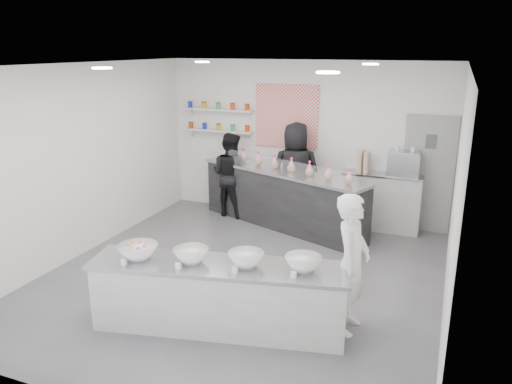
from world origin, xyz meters
TOP-DOWN VIEW (x-y plane):
  - floor at (0.00, 0.00)m, footprint 6.00×6.00m
  - ceiling at (0.00, 0.00)m, footprint 6.00×6.00m
  - back_wall at (0.00, 3.00)m, footprint 5.50×0.00m
  - left_wall at (-2.75, 0.00)m, footprint 0.00×6.00m
  - right_wall at (2.75, 0.00)m, footprint 0.00×6.00m
  - back_door at (2.30, 2.97)m, footprint 0.88×0.04m
  - pattern_panel at (-0.35, 2.98)m, footprint 1.25×0.03m
  - jar_shelf_lower at (-1.75, 2.90)m, footprint 1.45×0.22m
  - jar_shelf_upper at (-1.75, 2.90)m, footprint 1.45×0.22m
  - preserve_jars at (-1.75, 2.88)m, footprint 1.45×0.10m
  - downlight_0 at (-1.40, -1.00)m, footprint 0.24×0.24m
  - downlight_1 at (1.40, -1.00)m, footprint 0.24×0.24m
  - downlight_2 at (-1.40, 1.60)m, footprint 0.24×0.24m
  - downlight_3 at (1.40, 1.60)m, footprint 0.24×0.24m
  - prep_counter at (0.29, -1.35)m, footprint 3.10×1.30m
  - back_bar at (-0.16, 2.24)m, footprint 3.45×1.83m
  - sneeze_guard at (-0.27, 1.96)m, footprint 3.18×1.24m
  - espresso_ledge at (1.55, 2.78)m, footprint 1.41×0.45m
  - espresso_machine at (1.89, 2.78)m, footprint 0.55×0.38m
  - cup_stacks at (1.19, 2.78)m, footprint 0.28×0.24m
  - prep_bowls at (0.29, -1.35)m, footprint 2.42×1.00m
  - label_cards at (0.18, -1.87)m, footprint 2.01×0.04m
  - cookie_bags at (-0.16, 2.24)m, footprint 2.81×1.20m
  - woman_prep at (1.72, -0.80)m, footprint 0.43×0.63m
  - staff_left at (-1.32, 2.49)m, footprint 0.90×0.75m
  - staff_right at (-0.03, 2.60)m, footprint 1.08×0.88m

SIDE VIEW (x-z plane):
  - floor at x=0.00m, z-range 0.00..0.00m
  - prep_counter at x=0.29m, z-range 0.00..0.82m
  - espresso_ledge at x=1.55m, z-range 0.00..1.04m
  - back_bar at x=-0.16m, z-range 0.00..1.07m
  - staff_left at x=-1.32m, z-range 0.00..1.65m
  - woman_prep at x=1.72m, z-range 0.00..1.67m
  - label_cards at x=0.18m, z-range 0.82..0.89m
  - prep_bowls at x=0.29m, z-range 0.82..0.99m
  - staff_right at x=-0.03m, z-range 0.00..1.91m
  - back_door at x=2.30m, z-range 0.00..2.10m
  - cookie_bags at x=-0.16m, z-range 1.07..1.34m
  - sneeze_guard at x=-0.27m, z-range 1.07..1.36m
  - cup_stacks at x=1.19m, z-range 1.04..1.42m
  - espresso_machine at x=1.89m, z-range 1.04..1.46m
  - back_wall at x=0.00m, z-range -1.25..4.25m
  - left_wall at x=-2.75m, z-range -1.50..4.50m
  - right_wall at x=2.75m, z-range -1.50..4.50m
  - jar_shelf_lower at x=-1.75m, z-range 1.58..1.62m
  - preserve_jars at x=-1.75m, z-range 1.60..2.16m
  - pattern_panel at x=-0.35m, z-range 1.35..2.55m
  - jar_shelf_upper at x=-1.75m, z-range 2.00..2.04m
  - downlight_0 at x=-1.40m, z-range 2.97..2.99m
  - downlight_1 at x=1.40m, z-range 2.97..2.99m
  - downlight_2 at x=-1.40m, z-range 2.97..2.99m
  - downlight_3 at x=1.40m, z-range 2.97..2.99m
  - ceiling at x=0.00m, z-range 3.00..3.00m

